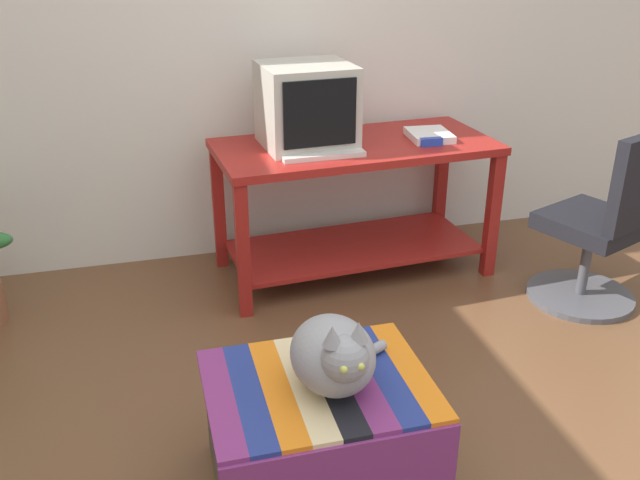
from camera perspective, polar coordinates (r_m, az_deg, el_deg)
name	(u,v)px	position (r m, az deg, el deg)	size (l,w,h in m)	color
back_wall	(253,13)	(3.75, -5.52, 18.04)	(8.00, 0.10, 2.60)	silver
desk	(354,185)	(3.61, 2.83, 4.52)	(1.44, 0.74, 0.71)	maroon
tv_monitor	(306,107)	(3.44, -1.12, 10.88)	(0.46, 0.44, 0.40)	#BCB7A8
keyboard	(322,154)	(3.32, 0.13, 7.10)	(0.40, 0.15, 0.02)	beige
book	(429,135)	(3.64, 8.95, 8.49)	(0.21, 0.24, 0.04)	white
ottoman_with_blanket	(319,433)	(2.36, -0.11, -15.52)	(0.71, 0.57, 0.40)	#4C4238
cat	(335,355)	(2.15, 1.22, -9.40)	(0.36, 0.36, 0.30)	gray
office_chair	(602,232)	(3.56, 22.13, 0.65)	(0.55, 0.55, 0.89)	#4C4C51
stapler	(431,142)	(3.52, 9.10, 7.95)	(0.04, 0.11, 0.04)	#2342B7
pen	(427,132)	(3.75, 8.80, 8.73)	(0.01, 0.01, 0.14)	black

